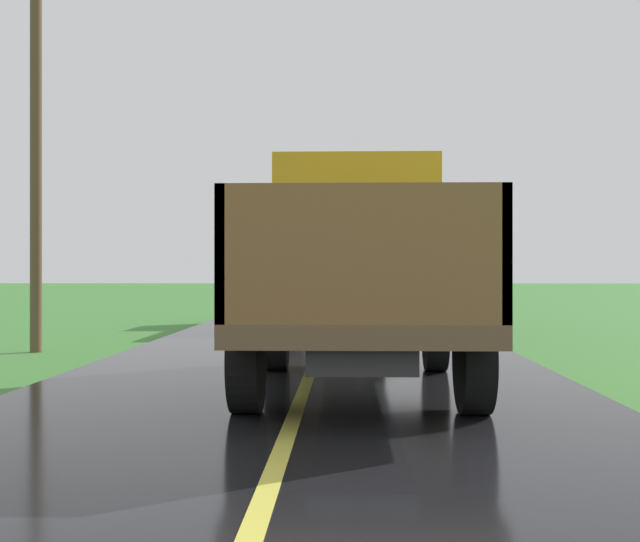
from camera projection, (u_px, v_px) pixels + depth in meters
name	position (u px, v px, depth m)	size (l,w,h in m)	color
banana_truck_near	(360.00, 266.00, 10.10)	(2.38, 5.82, 2.80)	#2D2D30
banana_truck_far	(335.00, 268.00, 22.26)	(2.38, 5.81, 2.80)	#2D2D30
utility_pole_roadside	(36.00, 104.00, 14.53)	(2.32, 0.20, 7.91)	brown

